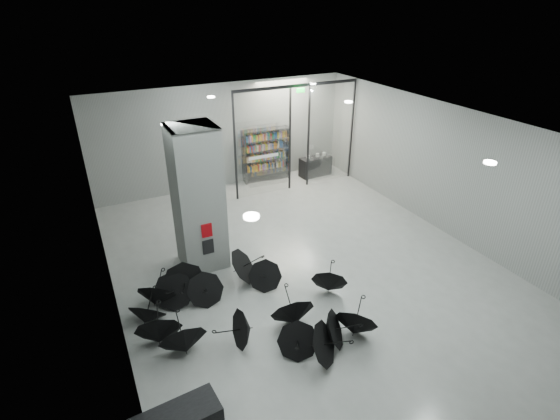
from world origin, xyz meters
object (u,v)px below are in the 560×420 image
bookshelf (266,155)px  umbrella_cluster (240,312)px  shop_counter (315,166)px  column (198,199)px

bookshelf → umbrella_cluster: bearing=-113.2°
bookshelf → shop_counter: bookshelf is taller
shop_counter → umbrella_cluster: bearing=-135.4°
umbrella_cluster → shop_counter: bearing=48.6°
column → umbrella_cluster: bearing=-89.5°
shop_counter → bookshelf: bearing=161.0°
column → umbrella_cluster: size_ratio=0.71×
column → shop_counter: 7.66m
column → bookshelf: column is taller
column → shop_counter: (6.20, 4.21, -1.60)m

